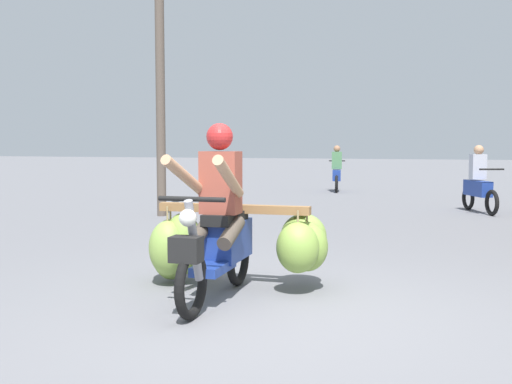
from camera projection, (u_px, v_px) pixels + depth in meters
The scene contains 5 objects.
ground_plane at pixel (276, 318), 4.73m from camera, with size 120.00×120.00×0.00m, color slate.
motorbike_main_loaded at pixel (224, 239), 5.65m from camera, with size 1.83×1.91×1.58m.
motorbike_distant_ahead_left at pixel (337, 173), 17.93m from camera, with size 0.58×1.60×1.40m.
motorbike_distant_ahead_right at pixel (478, 185), 12.30m from camera, with size 0.81×1.51×1.40m.
utility_pole at pixel (160, 41), 11.45m from camera, with size 0.18×0.18×6.83m, color brown.
Camera 1 is at (1.45, -4.41, 1.38)m, focal length 41.56 mm.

